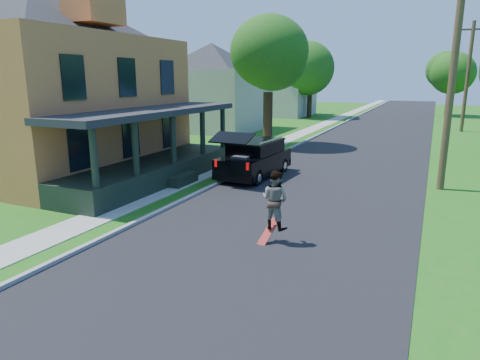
% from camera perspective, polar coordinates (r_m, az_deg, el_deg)
% --- Properties ---
extents(ground, '(140.00, 140.00, 0.00)m').
position_cam_1_polar(ground, '(10.75, 0.15, -10.68)').
color(ground, '#1A6313').
rests_on(ground, ground).
extents(street, '(8.00, 120.00, 0.02)m').
position_cam_1_polar(street, '(29.55, 16.30, 4.41)').
color(street, black).
rests_on(street, ground).
extents(curb, '(0.15, 120.00, 0.12)m').
position_cam_1_polar(curb, '(30.37, 8.71, 5.03)').
color(curb, gray).
rests_on(curb, ground).
extents(sidewalk, '(1.30, 120.00, 0.03)m').
position_cam_1_polar(sidewalk, '(30.81, 5.93, 5.24)').
color(sidewalk, gray).
rests_on(sidewalk, ground).
extents(front_walk, '(6.50, 1.20, 0.03)m').
position_cam_1_polar(front_walk, '(20.62, -17.36, 0.57)').
color(front_walk, gray).
rests_on(front_walk, ground).
extents(main_house, '(15.56, 15.56, 10.10)m').
position_cam_1_polar(main_house, '(22.50, -24.79, 13.65)').
color(main_house, '#BD6337').
rests_on(main_house, ground).
extents(neighbor_house_mid, '(12.78, 12.78, 8.30)m').
position_cam_1_polar(neighbor_house_mid, '(37.31, -3.76, 13.17)').
color(neighbor_house_mid, gray).
rests_on(neighbor_house_mid, ground).
extents(neighbor_house_far, '(12.78, 12.78, 8.30)m').
position_cam_1_polar(neighbor_house_far, '(51.98, 4.78, 13.25)').
color(neighbor_house_far, gray).
rests_on(neighbor_house_far, ground).
extents(black_suv, '(2.07, 4.86, 2.22)m').
position_cam_1_polar(black_suv, '(19.29, 1.94, 2.90)').
color(black_suv, black).
rests_on(black_suv, ground).
extents(skateboarder, '(0.89, 0.76, 1.61)m').
position_cam_1_polar(skateboarder, '(11.53, 4.68, -2.62)').
color(skateboarder, black).
rests_on(skateboarder, ground).
extents(skateboard, '(0.47, 0.61, 0.70)m').
position_cam_1_polar(skateboard, '(11.73, 3.80, -7.05)').
color(skateboard, '#9A170D').
rests_on(skateboard, ground).
extents(tree_left_mid, '(6.55, 6.14, 8.47)m').
position_cam_1_polar(tree_left_mid, '(28.47, 3.76, 15.94)').
color(tree_left_mid, black).
rests_on(tree_left_mid, ground).
extents(tree_left_far, '(7.27, 7.10, 8.78)m').
position_cam_1_polar(tree_left_far, '(49.34, 9.38, 14.94)').
color(tree_left_far, black).
rests_on(tree_left_far, ground).
extents(tree_right_far, '(5.91, 5.56, 7.60)m').
position_cam_1_polar(tree_right_far, '(55.80, 26.31, 12.79)').
color(tree_right_far, black).
rests_on(tree_right_far, ground).
extents(utility_pole_near, '(1.68, 0.58, 8.75)m').
position_cam_1_polar(utility_pole_near, '(18.61, 26.51, 12.52)').
color(utility_pole_near, '#3E2A1C').
rests_on(utility_pole_near, ground).
extents(utility_pole_far, '(1.76, 0.30, 8.76)m').
position_cam_1_polar(utility_pole_far, '(40.12, 28.09, 12.17)').
color(utility_pole_far, '#3E2A1C').
rests_on(utility_pole_far, ground).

